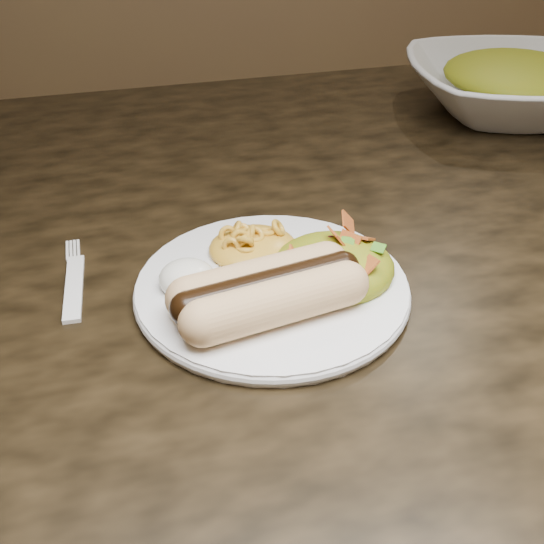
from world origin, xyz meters
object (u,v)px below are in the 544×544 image
object	(u,v)px
plate	(272,287)
fork	(74,287)
serving_bowl	(514,88)
table	(266,279)

from	to	relation	value
plate	fork	size ratio (longest dim) A/B	1.53
serving_bowl	fork	bearing A→B (deg)	-155.28
plate	fork	world-z (taller)	plate
plate	fork	distance (m)	0.18
serving_bowl	table	bearing A→B (deg)	-155.87
plate	serving_bowl	world-z (taller)	serving_bowl
fork	serving_bowl	distance (m)	0.69
table	serving_bowl	size ratio (longest dim) A/B	5.26
serving_bowl	plate	bearing A→B (deg)	-143.29
fork	serving_bowl	size ratio (longest dim) A/B	0.51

